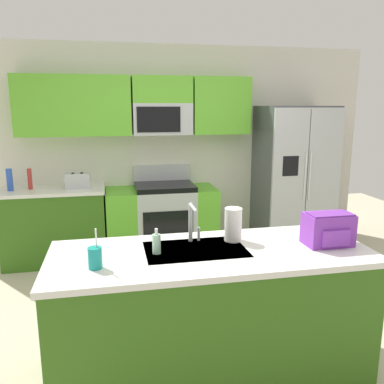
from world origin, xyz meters
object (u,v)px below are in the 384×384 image
toaster (78,181)px  pepper_mill (30,179)px  paper_towel_roll (233,224)px  sink_faucet (192,219)px  drink_cup_teal (95,258)px  backpack (328,229)px  refrigerator (293,178)px  bottle_blue (10,180)px  soap_dispenser (157,244)px  range_oven (162,220)px

toaster → pepper_mill: 0.54m
paper_towel_roll → sink_faucet: bearing=176.0°
drink_cup_teal → backpack: 1.58m
refrigerator → bottle_blue: refrigerator is taller
refrigerator → sink_faucet: refrigerator is taller
sink_faucet → soap_dispenser: size_ratio=1.66×
sink_faucet → soap_dispenser: bearing=-148.3°
range_oven → paper_towel_roll: 2.28m
refrigerator → drink_cup_teal: refrigerator is taller
bottle_blue → backpack: (2.60, -2.37, -0.01)m
bottle_blue → paper_towel_roll: (1.98, -2.15, -0.01)m
drink_cup_teal → paper_towel_roll: bearing=18.5°
toaster → sink_faucet: size_ratio=0.99×
paper_towel_roll → pepper_mill: bearing=128.9°
refrigerator → drink_cup_teal: 3.45m
sink_faucet → soap_dispenser: sink_faucet is taller
toaster → backpack: 3.00m
toaster → sink_faucet: sink_faucet is taller
bottle_blue → paper_towel_roll: size_ratio=1.06×
sink_faucet → backpack: bearing=-14.5°
toaster → sink_faucet: 2.32m
pepper_mill → backpack: size_ratio=0.76×
range_oven → soap_dispenser: 2.43m
refrigerator → sink_faucet: size_ratio=6.56×
toaster → bottle_blue: bottle_blue is taller
toaster → soap_dispenser: toaster is taller
bottle_blue → drink_cup_teal: (1.03, -2.47, -0.06)m
drink_cup_teal → soap_dispenser: drink_cup_teal is taller
drink_cup_teal → sink_faucet: bearing=27.3°
pepper_mill → soap_dispenser: size_ratio=1.43×
bottle_blue → soap_dispenser: bearing=-58.5°
toaster → drink_cup_teal: 2.48m
pepper_mill → drink_cup_teal: size_ratio=0.97×
bottle_blue → drink_cup_teal: size_ratio=1.01×
soap_dispenser → paper_towel_roll: (0.57, 0.15, 0.05)m
range_oven → sink_faucet: sink_faucet is taller
paper_towel_roll → backpack: (0.62, -0.22, -0.00)m
paper_towel_roll → toaster: bearing=119.9°
soap_dispenser → paper_towel_roll: size_ratio=0.71×
refrigerator → bottle_blue: size_ratio=7.29×
backpack → pepper_mill: bearing=134.8°
refrigerator → paper_towel_roll: bearing=-124.9°
soap_dispenser → backpack: (1.19, -0.07, 0.05)m
toaster → pepper_mill: bearing=174.7°
soap_dispenser → backpack: size_ratio=0.53×
toaster → pepper_mill: size_ratio=1.16×
drink_cup_teal → toaster: bearing=96.5°
pepper_mill → sink_faucet: sink_faucet is taller
soap_dispenser → paper_towel_roll: 0.59m
paper_towel_roll → backpack: size_ratio=0.75×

